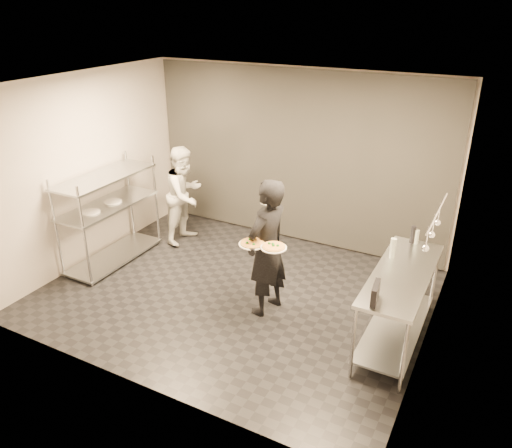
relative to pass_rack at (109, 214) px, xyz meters
The scene contains 13 objects.
room_shell 2.53m from the pass_rack, 28.77° to the left, with size 5.00×4.00×2.80m.
pass_rack is the anchor object (origin of this frame).
prep_counter 4.33m from the pass_rack, ahead, with size 0.60×1.80×0.92m.
utensil_rail 4.64m from the pass_rack, ahead, with size 0.07×1.20×0.31m.
waiter 2.71m from the pass_rack, ahead, with size 0.65×0.43×1.79m, color black.
chef 1.26m from the pass_rack, 61.45° to the left, with size 0.78×0.61×1.60m, color silver.
pizza_plate_near 2.65m from the pass_rack, ahead, with size 0.33×0.33×0.05m.
pizza_plate_far 2.94m from the pass_rack, ahead, with size 0.31×0.31×0.05m.
salad_plate 2.67m from the pass_rack, ahead, with size 0.25×0.25×0.07m.
pos_monitor 4.28m from the pass_rack, ahead, with size 0.06×0.28×0.20m, color black.
bottle_green 4.16m from the pass_rack, ahead, with size 0.07×0.07×0.25m, color gray.
bottle_clear 4.39m from the pass_rack, 10.55° to the left, with size 0.06×0.06×0.18m, color gray.
bottle_dark 4.35m from the pass_rack, 10.66° to the left, with size 0.07×0.07×0.22m, color black.
Camera 1 is at (2.98, -5.04, 3.72)m, focal length 35.00 mm.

